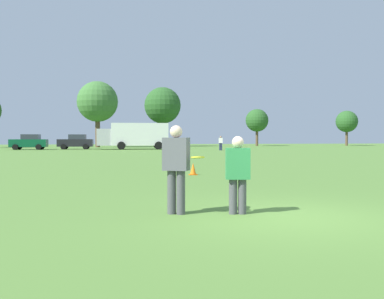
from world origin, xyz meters
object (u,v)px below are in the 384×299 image
parked_car_center (29,142)px  traffic_cone (193,169)px  bystander_field_marshal (221,142)px  player_defender (238,171)px  frisbee (198,157)px  bystander_far_jogger (236,143)px  box_truck (135,135)px  parked_car_mid_right (76,142)px  player_thrower (176,164)px

parked_car_center → traffic_cone: bearing=-71.5°
parked_car_center → bystander_field_marshal: bearing=-17.6°
player_defender → traffic_cone: bearing=85.0°
frisbee → parked_car_center: (-11.12, 46.83, -0.19)m
bystander_far_jogger → bystander_field_marshal: bystander_field_marshal is taller
frisbee → box_truck: bearing=88.4°
parked_car_center → parked_car_mid_right: size_ratio=1.00×
box_truck → bystander_field_marshal: size_ratio=5.31×
frisbee → traffic_cone: frisbee is taller
player_defender → parked_car_mid_right: parked_car_mid_right is taller
player_thrower → bystander_far_jogger: bearing=72.1°
traffic_cone → bystander_far_jogger: (9.26, 25.96, 0.63)m
frisbee → box_truck: (1.25, 46.04, 0.64)m
traffic_cone → parked_car_mid_right: bearing=100.8°
frisbee → bystander_far_jogger: size_ratio=0.18×
bystander_field_marshal → parked_car_mid_right: bearing=154.6°
traffic_cone → bystander_far_jogger: bearing=70.4°
player_thrower → box_truck: box_truck is taller
bystander_far_jogger → traffic_cone: bearing=-109.6°
player_thrower → bystander_far_jogger: player_thrower is taller
player_thrower → traffic_cone: 9.01m
parked_car_mid_right → bystander_far_jogger: size_ratio=2.80×
player_thrower → player_defender: bearing=-10.0°
parked_car_center → box_truck: (12.38, -0.79, 0.83)m
parked_car_mid_right → bystander_field_marshal: bearing=-25.4°
parked_car_mid_right → bystander_far_jogger: bearing=-37.6°
frisbee → parked_car_mid_right: size_ratio=0.06×
parked_car_center → bystander_field_marshal: 22.71m
player_thrower → bystander_field_marshal: (10.91, 39.77, -0.06)m
frisbee → bystander_far_jogger: bystander_far_jogger is taller
parked_car_center → bystander_field_marshal: (21.64, -6.88, -0.01)m
traffic_cone → box_truck: bearing=90.5°
traffic_cone → box_truck: size_ratio=0.06×
frisbee → box_truck: 46.06m
player_thrower → frisbee: 0.45m
player_thrower → traffic_cone: size_ratio=3.62×
traffic_cone → bystander_far_jogger: 27.57m
traffic_cone → box_truck: (-0.33, 37.10, 1.52)m
player_thrower → box_truck: 45.89m
box_truck → bystander_far_jogger: bearing=-49.3°
parked_car_mid_right → bystander_far_jogger: 21.03m
player_defender → bystander_far_jogger: size_ratio=1.00×
traffic_cone → player_thrower: bearing=-102.7°
parked_car_center → bystander_field_marshal: size_ratio=2.64×
parked_car_mid_right → parked_car_center: bearing=-170.5°
player_defender → bystander_field_marshal: bystander_field_marshal is taller
traffic_cone → bystander_field_marshal: 32.28m
player_thrower → frisbee: (0.39, -0.18, 0.14)m
traffic_cone → bystander_field_marshal: bystander_field_marshal is taller
player_thrower → bystander_field_marshal: bearing=74.7°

